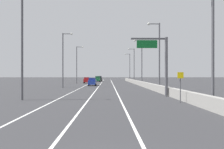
{
  "coord_description": "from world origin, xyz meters",
  "views": [
    {
      "loc": [
        0.15,
        -5.94,
        2.78
      ],
      "look_at": [
        0.94,
        41.45,
        2.76
      ],
      "focal_mm": 37.87,
      "sensor_mm": 36.0,
      "label": 1
    }
  ],
  "objects": [
    {
      "name": "lamp_post_right_second",
      "position": [
        8.46,
        33.2,
        6.47
      ],
      "size": [
        2.14,
        0.44,
        11.41
      ],
      "color": "#4C4C51",
      "rests_on": "ground_plane"
    },
    {
      "name": "lane_stripe_right",
      "position": [
        1.5,
        55.0,
        0.0
      ],
      "size": [
        0.16,
        130.0,
        0.0
      ],
      "primitive_type": "cube",
      "color": "silver",
      "rests_on": "ground_plane"
    },
    {
      "name": "lane_stripe_center",
      "position": [
        -2.0,
        55.0,
        0.0
      ],
      "size": [
        0.16,
        130.0,
        0.0
      ],
      "primitive_type": "cube",
      "color": "silver",
      "rests_on": "ground_plane"
    },
    {
      "name": "jersey_barrier_right",
      "position": [
        8.13,
        40.0,
        0.55
      ],
      "size": [
        0.6,
        120.0,
        1.1
      ],
      "primitive_type": "cube",
      "color": "gray",
      "rests_on": "ground_plane"
    },
    {
      "name": "ground_plane",
      "position": [
        0.0,
        64.0,
        0.0
      ],
      "size": [
        320.0,
        320.0,
        0.0
      ],
      "primitive_type": "plane",
      "color": "#2D2D30"
    },
    {
      "name": "lamp_post_right_third",
      "position": [
        8.32,
        52.64,
        6.47
      ],
      "size": [
        2.14,
        0.44,
        11.41
      ],
      "color": "#4C4C51",
      "rests_on": "ground_plane"
    },
    {
      "name": "lamp_post_left_far",
      "position": [
        -9.24,
        66.42,
        6.47
      ],
      "size": [
        2.14,
        0.44,
        11.41
      ],
      "color": "#4C4C51",
      "rests_on": "ground_plane"
    },
    {
      "name": "lamp_post_right_fourth",
      "position": [
        8.55,
        72.09,
        6.47
      ],
      "size": [
        2.14,
        0.44,
        11.41
      ],
      "color": "#4C4C51",
      "rests_on": "ground_plane"
    },
    {
      "name": "lamp_post_right_fifth",
      "position": [
        8.9,
        91.53,
        6.47
      ],
      "size": [
        2.14,
        0.44,
        11.41
      ],
      "color": "#4C4C51",
      "rests_on": "ground_plane"
    },
    {
      "name": "car_black_0",
      "position": [
        -3.37,
        91.04,
        1.06
      ],
      "size": [
        1.88,
        4.01,
        2.13
      ],
      "color": "black",
      "rests_on": "ground_plane"
    },
    {
      "name": "lamp_post_right_near",
      "position": [
        8.74,
        13.75,
        6.47
      ],
      "size": [
        2.14,
        0.44,
        11.41
      ],
      "color": "#4C4C51",
      "rests_on": "ground_plane"
    },
    {
      "name": "car_green_1",
      "position": [
        -3.78,
        83.54,
        1.06
      ],
      "size": [
        2.01,
        4.44,
        2.13
      ],
      "color": "#196033",
      "rests_on": "ground_plane"
    },
    {
      "name": "car_red_3",
      "position": [
        -6.71,
        69.54,
        0.94
      ],
      "size": [
        1.87,
        4.42,
        1.89
      ],
      "color": "red",
      "rests_on": "ground_plane"
    },
    {
      "name": "lamp_post_left_near",
      "position": [
        -8.93,
        19.75,
        6.47
      ],
      "size": [
        2.14,
        0.44,
        11.41
      ],
      "color": "#4C4C51",
      "rests_on": "ground_plane"
    },
    {
      "name": "overhead_sign_gantry",
      "position": [
        6.79,
        23.78,
        4.73
      ],
      "size": [
        4.68,
        0.36,
        7.5
      ],
      "color": "#47474C",
      "rests_on": "ground_plane"
    },
    {
      "name": "lamp_post_left_mid",
      "position": [
        -9.0,
        43.09,
        6.47
      ],
      "size": [
        2.14,
        0.44,
        11.41
      ],
      "color": "#4C4C51",
      "rests_on": "ground_plane"
    },
    {
      "name": "speed_advisory_sign",
      "position": [
        7.23,
        17.01,
        1.76
      ],
      "size": [
        0.6,
        0.11,
        3.0
      ],
      "color": "#4C4C51",
      "rests_on": "ground_plane"
    },
    {
      "name": "car_blue_2",
      "position": [
        -3.74,
        52.05,
        0.97
      ],
      "size": [
        1.9,
        4.34,
        1.95
      ],
      "color": "#1E389E",
      "rests_on": "ground_plane"
    },
    {
      "name": "lane_stripe_left",
      "position": [
        -5.5,
        55.0,
        0.0
      ],
      "size": [
        0.16,
        130.0,
        0.0
      ],
      "primitive_type": "cube",
      "color": "silver",
      "rests_on": "ground_plane"
    }
  ]
}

